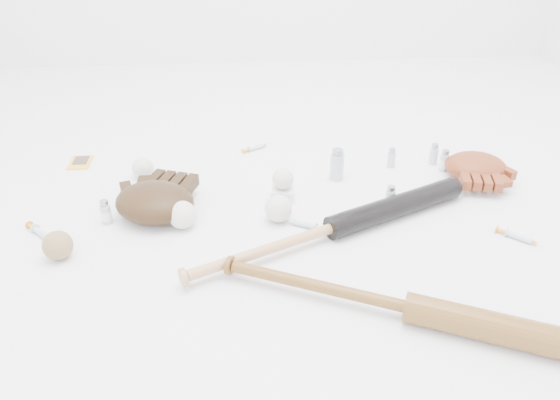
{
  "coord_description": "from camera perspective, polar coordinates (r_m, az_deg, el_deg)",
  "views": [
    {
      "loc": [
        -0.13,
        -1.34,
        0.88
      ],
      "look_at": [
        -0.03,
        -0.01,
        0.06
      ],
      "focal_mm": 35.0,
      "sensor_mm": 36.0,
      "label": 1
    }
  ],
  "objects": [
    {
      "name": "bat_dark",
      "position": [
        1.5,
        5.54,
        -2.89
      ],
      "size": [
        0.87,
        0.46,
        0.07
      ],
      "primitive_type": null,
      "rotation": [
        0.0,
        0.0,
        0.44
      ],
      "color": "black",
      "rests_on": "ground"
    },
    {
      "name": "bat_wood",
      "position": [
        1.28,
        13.36,
        -10.88
      ],
      "size": [
        0.89,
        0.45,
        0.07
      ],
      "primitive_type": null,
      "rotation": [
        0.0,
        0.0,
        -0.43
      ],
      "color": "brown",
      "rests_on": "ground"
    },
    {
      "name": "glove_dark",
      "position": [
        1.62,
        -12.96,
        -0.18
      ],
      "size": [
        0.35,
        0.35,
        0.1
      ],
      "primitive_type": null,
      "rotation": [
        0.0,
        0.0,
        -0.34
      ],
      "color": "black",
      "rests_on": "ground"
    },
    {
      "name": "glove_tan",
      "position": [
        1.9,
        19.78,
        3.33
      ],
      "size": [
        0.28,
        0.28,
        0.08
      ],
      "primitive_type": null,
      "rotation": [
        0.0,
        0.0,
        2.93
      ],
      "color": "maroon",
      "rests_on": "ground"
    },
    {
      "name": "trading_card",
      "position": [
        2.02,
        -20.14,
        3.69
      ],
      "size": [
        0.07,
        0.1,
        0.01
      ],
      "primitive_type": "cube",
      "rotation": [
        0.0,
        0.0,
        0.01
      ],
      "color": "gold",
      "rests_on": "ground"
    },
    {
      "name": "pedestal",
      "position": [
        1.68,
        0.31,
        0.7
      ],
      "size": [
        0.08,
        0.08,
        0.04
      ],
      "primitive_type": "cube",
      "rotation": [
        0.0,
        0.0,
        -0.14
      ],
      "color": "white",
      "rests_on": "ground"
    },
    {
      "name": "baseball_on_pedestal",
      "position": [
        1.65,
        0.31,
        2.23
      ],
      "size": [
        0.07,
        0.07,
        0.07
      ],
      "primitive_type": "sphere",
      "color": "silver",
      "rests_on": "pedestal"
    },
    {
      "name": "baseball_left",
      "position": [
        1.56,
        -10.18,
        -1.54
      ],
      "size": [
        0.08,
        0.08,
        0.08
      ],
      "primitive_type": "sphere",
      "color": "silver",
      "rests_on": "ground"
    },
    {
      "name": "baseball_upper",
      "position": [
        1.85,
        -14.12,
        3.26
      ],
      "size": [
        0.07,
        0.07,
        0.07
      ],
      "primitive_type": "sphere",
      "color": "silver",
      "rests_on": "ground"
    },
    {
      "name": "baseball_mid",
      "position": [
        1.57,
        -0.18,
        -0.91
      ],
      "size": [
        0.08,
        0.08,
        0.08
      ],
      "primitive_type": "sphere",
      "color": "silver",
      "rests_on": "ground"
    },
    {
      "name": "baseball_aged",
      "position": [
        1.53,
        -22.21,
        -4.41
      ],
      "size": [
        0.08,
        0.08,
        0.08
      ],
      "primitive_type": "sphere",
      "color": "olive",
      "rests_on": "ground"
    },
    {
      "name": "syringe_0",
      "position": [
        1.65,
        -23.63,
        -3.23
      ],
      "size": [
        0.14,
        0.13,
        0.02
      ],
      "primitive_type": null,
      "rotation": [
        0.0,
        0.0,
        -0.76
      ],
      "color": "#ADBCC6",
      "rests_on": "ground"
    },
    {
      "name": "syringe_1",
      "position": [
        1.55,
        2.57,
        -2.57
      ],
      "size": [
        0.15,
        0.1,
        0.02
      ],
      "primitive_type": null,
      "rotation": [
        0.0,
        0.0,
        2.65
      ],
      "color": "#ADBCC6",
      "rests_on": "ground"
    },
    {
      "name": "syringe_2",
      "position": [
        1.99,
        -2.49,
        5.51
      ],
      "size": [
        0.13,
        0.09,
        0.02
      ],
      "primitive_type": null,
      "rotation": [
        0.0,
        0.0,
        0.53
      ],
      "color": "#ADBCC6",
      "rests_on": "ground"
    },
    {
      "name": "syringe_3",
      "position": [
        1.64,
        23.71,
        -3.58
      ],
      "size": [
        0.13,
        0.12,
        0.02
      ],
      "primitive_type": null,
      "rotation": [
        0.0,
        0.0,
        -0.75
      ],
      "color": "#ADBCC6",
      "rests_on": "ground"
    },
    {
      "name": "vial_0",
      "position": [
        1.91,
        16.79,
        3.99
      ],
      "size": [
        0.03,
        0.03,
        0.08
      ],
      "primitive_type": "cylinder",
      "color": "#ACB5BC",
      "rests_on": "ground"
    },
    {
      "name": "vial_1",
      "position": [
        1.9,
        11.57,
        4.37
      ],
      "size": [
        0.03,
        0.03,
        0.07
      ],
      "primitive_type": "cylinder",
      "color": "#ACB5BC",
      "rests_on": "ground"
    },
    {
      "name": "vial_2",
      "position": [
        1.66,
        11.45,
        0.28
      ],
      "size": [
        0.03,
        0.03,
        0.07
      ],
      "primitive_type": "cylinder",
      "color": "#ACB5BC",
      "rests_on": "ground"
    },
    {
      "name": "vial_3",
      "position": [
        1.78,
        5.98,
        3.73
      ],
      "size": [
        0.04,
        0.04,
        0.11
      ],
      "primitive_type": "cylinder",
      "color": "#ACB5BC",
      "rests_on": "ground"
    },
    {
      "name": "vial_4",
      "position": [
        1.63,
        -17.75,
        -1.19
      ],
      "size": [
        0.03,
        0.03,
        0.07
      ],
      "primitive_type": "cylinder",
      "color": "#ACB5BC",
      "rests_on": "ground"
    },
    {
      "name": "vial_5",
      "position": [
        1.95,
        15.78,
        4.65
      ],
      "size": [
        0.03,
        0.03,
        0.07
      ],
      "primitive_type": "cylinder",
      "color": "#ACB5BC",
      "rests_on": "ground"
    }
  ]
}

